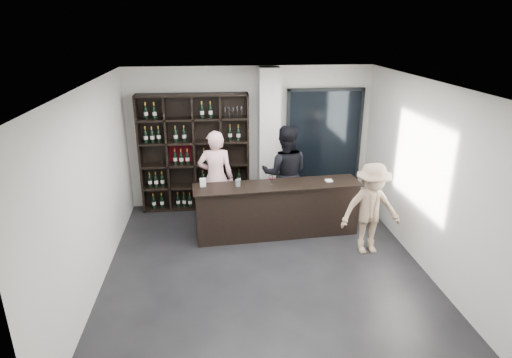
{
  "coord_description": "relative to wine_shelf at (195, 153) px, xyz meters",
  "views": [
    {
      "loc": [
        -0.75,
        -5.84,
        3.7
      ],
      "look_at": [
        -0.04,
        1.1,
        1.13
      ],
      "focal_mm": 30.0,
      "sensor_mm": 36.0,
      "label": 1
    }
  ],
  "objects": [
    {
      "name": "taster_black",
      "position": [
        1.75,
        -0.72,
        -0.25
      ],
      "size": [
        1.03,
        0.87,
        1.9
      ],
      "primitive_type": "imported",
      "rotation": [
        0.0,
        0.0,
        2.96
      ],
      "color": "black",
      "rests_on": "floor"
    },
    {
      "name": "glass_panel",
      "position": [
        2.7,
        0.12,
        0.2
      ],
      "size": [
        1.6,
        0.08,
        2.1
      ],
      "color": "black",
      "rests_on": "floor"
    },
    {
      "name": "structural_column",
      "position": [
        1.5,
        -0.1,
        0.25
      ],
      "size": [
        0.4,
        0.4,
        2.9
      ],
      "primitive_type": "cube",
      "color": "silver",
      "rests_on": "floor"
    },
    {
      "name": "taster_pink",
      "position": [
        0.41,
        -0.72,
        -0.28
      ],
      "size": [
        0.67,
        0.45,
        1.83
      ],
      "primitive_type": "imported",
      "rotation": [
        0.0,
        0.0,
        3.13
      ],
      "color": "#F9BCBE",
      "rests_on": "floor"
    },
    {
      "name": "wine_shelf",
      "position": [
        0.0,
        0.0,
        0.0
      ],
      "size": [
        2.2,
        0.35,
        2.4
      ],
      "primitive_type": null,
      "color": "black",
      "rests_on": "floor"
    },
    {
      "name": "spit_cup",
      "position": [
        0.79,
        -1.39,
        -0.15
      ],
      "size": [
        0.12,
        0.12,
        0.12
      ],
      "primitive_type": "cylinder",
      "rotation": [
        0.0,
        0.0,
        0.43
      ],
      "color": "#A1B4C3",
      "rests_on": "tasting_counter"
    },
    {
      "name": "tasting_counter",
      "position": [
        1.5,
        -1.38,
        -0.7
      ],
      "size": [
        3.0,
        0.63,
        0.99
      ],
      "rotation": [
        0.0,
        0.0,
        0.07
      ],
      "color": "black",
      "rests_on": "floor"
    },
    {
      "name": "wine_glass",
      "position": [
        1.38,
        -1.38,
        -0.11
      ],
      "size": [
        0.1,
        0.1,
        0.2
      ],
      "primitive_type": null,
      "rotation": [
        0.0,
        0.0,
        0.27
      ],
      "color": "white",
      "rests_on": "tasting_counter"
    },
    {
      "name": "customer",
      "position": [
        2.95,
        -2.17,
        -0.41
      ],
      "size": [
        1.05,
        0.64,
        1.58
      ],
      "primitive_type": "imported",
      "rotation": [
        0.0,
        0.0,
        0.05
      ],
      "color": "#93785F",
      "rests_on": "floor"
    },
    {
      "name": "card_stand",
      "position": [
        0.18,
        -1.35,
        -0.14
      ],
      "size": [
        0.11,
        0.06,
        0.15
      ],
      "primitive_type": "cube",
      "rotation": [
        0.0,
        0.0,
        0.12
      ],
      "color": "white",
      "rests_on": "tasting_counter"
    },
    {
      "name": "floor",
      "position": [
        1.15,
        -2.57,
        -1.2
      ],
      "size": [
        5.0,
        5.5,
        0.01
      ],
      "primitive_type": "cube",
      "color": "black",
      "rests_on": "ground"
    },
    {
      "name": "napkin_stack",
      "position": [
        2.45,
        -1.31,
        -0.2
      ],
      "size": [
        0.13,
        0.13,
        0.02
      ],
      "primitive_type": "cube",
      "rotation": [
        0.0,
        0.0,
        0.05
      ],
      "color": "white",
      "rests_on": "tasting_counter"
    }
  ]
}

